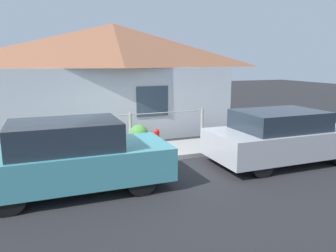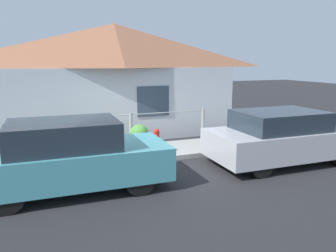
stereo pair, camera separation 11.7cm
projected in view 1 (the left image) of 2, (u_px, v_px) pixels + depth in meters
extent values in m
plane|color=#262628|center=(146.00, 164.00, 8.58)|extent=(60.00, 60.00, 0.00)
cube|color=#9E9E99|center=(137.00, 154.00, 9.30)|extent=(24.00, 1.61, 0.13)
cube|color=silver|center=(122.00, 106.00, 10.56)|extent=(8.07, 0.12, 2.43)
cube|color=#384756|center=(152.00, 101.00, 10.84)|extent=(1.10, 0.04, 1.00)
pyramid|color=#A36647|center=(113.00, 46.00, 11.13)|extent=(8.47, 2.20, 1.46)
cylinder|color=#999993|center=(45.00, 136.00, 8.92)|extent=(0.10, 0.10, 1.01)
cylinder|color=#999993|center=(131.00, 130.00, 9.78)|extent=(0.10, 0.10, 1.01)
cylinder|color=#999993|center=(202.00, 124.00, 10.65)|extent=(0.10, 0.10, 1.01)
cylinder|color=#999993|center=(130.00, 115.00, 9.69)|extent=(4.80, 0.03, 0.03)
cube|color=teal|center=(75.00, 164.00, 6.71)|extent=(3.91, 1.69, 0.68)
cube|color=#232D38|center=(65.00, 135.00, 6.53)|extent=(2.15, 1.48, 0.56)
cylinder|color=black|center=(124.00, 160.00, 7.84)|extent=(0.62, 0.20, 0.62)
cylinder|color=black|center=(141.00, 180.00, 6.54)|extent=(0.62, 0.20, 0.62)
cylinder|color=black|center=(13.00, 172.00, 6.98)|extent=(0.62, 0.20, 0.62)
cylinder|color=black|center=(8.00, 198.00, 5.68)|extent=(0.62, 0.20, 0.62)
cube|color=#B7B7BC|center=(283.00, 141.00, 8.63)|extent=(3.96, 1.79, 0.68)
cube|color=#232D38|center=(279.00, 120.00, 8.46)|extent=(2.18, 1.57, 0.49)
cylinder|color=black|center=(298.00, 141.00, 9.82)|extent=(0.60, 0.20, 0.60)
cylinder|color=black|center=(227.00, 148.00, 8.95)|extent=(0.60, 0.20, 0.60)
cylinder|color=black|center=(262.00, 165.00, 7.55)|extent=(0.60, 0.20, 0.60)
cylinder|color=red|center=(157.00, 143.00, 9.05)|extent=(0.15, 0.15, 0.59)
sphere|color=red|center=(157.00, 132.00, 8.98)|extent=(0.15, 0.15, 0.15)
cylinder|color=red|center=(153.00, 142.00, 9.00)|extent=(0.13, 0.07, 0.07)
cylinder|color=red|center=(160.00, 142.00, 9.08)|extent=(0.13, 0.07, 0.07)
cylinder|color=#9E5638|center=(139.00, 144.00, 9.66)|extent=(0.29, 0.29, 0.21)
sphere|color=#4C8E3D|center=(139.00, 134.00, 9.60)|extent=(0.56, 0.56, 0.56)
cylinder|color=brown|center=(89.00, 151.00, 9.01)|extent=(0.30, 0.30, 0.17)
sphere|color=#4C8E3D|center=(88.00, 140.00, 8.95)|extent=(0.57, 0.57, 0.57)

